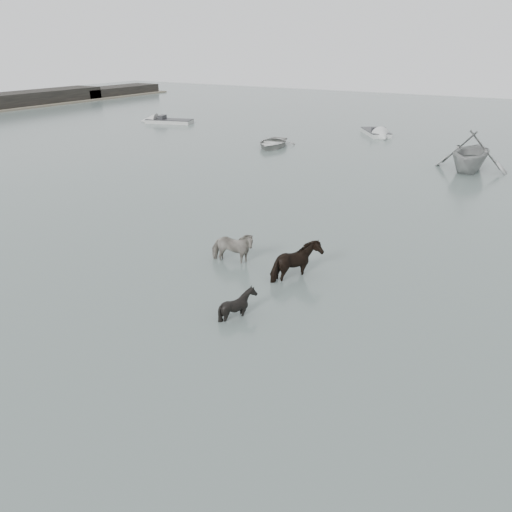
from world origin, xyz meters
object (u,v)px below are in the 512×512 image
Objects in this scene: pony_dark at (298,257)px; pony_pinto at (232,244)px; pony_black at (238,298)px; rowboat_lead at (273,141)px.

pony_pinto is at bearing 89.40° from pony_dark.
pony_dark is at bearing -28.39° from pony_black.
pony_pinto is 1.49× the size of pony_black.
pony_dark is 0.38× the size of rowboat_lead.
rowboat_lead is (-11.59, 22.90, -0.15)m from pony_black.
pony_black is 25.67m from rowboat_lead.
pony_black is at bearing 172.35° from pony_dark.
pony_dark is at bearing -103.21° from pony_pinto.
pony_pinto is 2.60m from pony_dark.
pony_pinto is at bearing 13.81° from pony_black.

